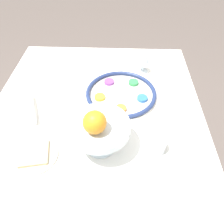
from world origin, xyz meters
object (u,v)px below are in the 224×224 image
at_px(seder_plate, 121,93).
at_px(orange_fruit, 95,122).
at_px(fruit_stand, 100,129).
at_px(napkin_roll, 29,108).
at_px(wine_glass, 144,57).
at_px(bread_plate, 34,154).
at_px(cup_near, 157,145).

xyz_separation_m(seder_plate, orange_fruit, (0.33, -0.09, 0.16)).
bearing_deg(seder_plate, fruit_stand, -14.02).
bearing_deg(napkin_roll, wine_glass, 122.78).
distance_m(wine_glass, orange_fruit, 0.59).
xyz_separation_m(orange_fruit, napkin_roll, (-0.20, -0.32, -0.15)).
bearing_deg(bread_plate, cup_near, 96.01).
bearing_deg(bread_plate, seder_plate, 137.72).
bearing_deg(napkin_roll, orange_fruit, 57.83).
distance_m(seder_plate, bread_plate, 0.48).
distance_m(fruit_stand, napkin_roll, 0.39).
relative_size(wine_glass, bread_plate, 0.74).
relative_size(orange_fruit, napkin_roll, 0.41).
bearing_deg(fruit_stand, orange_fruit, -23.77).
bearing_deg(wine_glass, orange_fruit, -20.54).
xyz_separation_m(wine_glass, orange_fruit, (0.54, -0.20, 0.08)).
distance_m(seder_plate, cup_near, 0.34).
bearing_deg(fruit_stand, napkin_roll, -117.65).
distance_m(orange_fruit, napkin_roll, 0.41).
relative_size(wine_glass, napkin_roll, 0.68).
xyz_separation_m(seder_plate, bread_plate, (0.36, -0.32, -0.01)).
height_order(wine_glass, orange_fruit, orange_fruit).
distance_m(wine_glass, bread_plate, 0.72).
xyz_separation_m(orange_fruit, cup_near, (-0.02, 0.23, -0.15)).
height_order(wine_glass, napkin_roll, wine_glass).
relative_size(orange_fruit, bread_plate, 0.45).
distance_m(fruit_stand, cup_near, 0.23).
bearing_deg(fruit_stand, cup_near, 88.78).
bearing_deg(seder_plate, wine_glass, 151.39).
bearing_deg(wine_glass, cup_near, 2.63).
bearing_deg(orange_fruit, fruit_stand, 156.23).
bearing_deg(wine_glass, bread_plate, -37.73).
height_order(fruit_stand, napkin_roll, fruit_stand).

